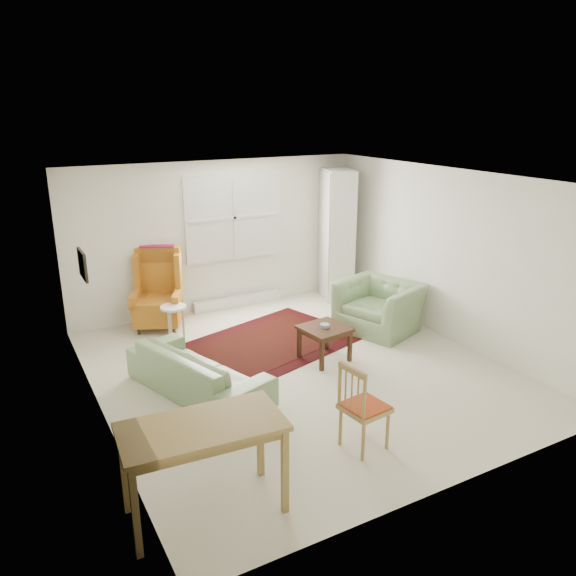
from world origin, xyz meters
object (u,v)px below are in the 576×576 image
coffee_table (324,343)px  desk (204,469)px  stool (174,322)px  wingback_chair (157,290)px  cabinet (336,234)px  desk_chair (365,406)px  armchair (379,302)px  sofa (198,362)px

coffee_table → desk: size_ratio=0.44×
coffee_table → stool: stool is taller
wingback_chair → cabinet: 3.33m
coffee_table → cabinet: 2.92m
wingback_chair → desk_chair: bearing=-52.6°
armchair → desk: (-3.83, -2.61, -0.03)m
wingback_chair → stool: 0.65m
coffee_table → stool: size_ratio=1.15×
armchair → stool: (-2.88, 1.19, -0.20)m
wingback_chair → coffee_table: size_ratio=2.13×
wingback_chair → desk: wingback_chair is taller
armchair → stool: 3.12m
armchair → cabinet: 1.88m
armchair → sofa: bearing=-99.3°
desk → coffee_table: bearing=39.8°
coffee_table → cabinet: bearing=53.8°
cabinet → sofa: bearing=-128.4°
sofa → stool: bearing=-26.8°
armchair → desk_chair: desk_chair is taller
desk → sofa: bearing=71.4°
wingback_chair → armchair: bearing=-4.6°
desk → desk_chair: (1.75, 0.14, 0.05)m
armchair → coffee_table: 1.43m
armchair → desk: size_ratio=0.86×
cabinet → coffee_table: bearing=-108.1°
wingback_chair → coffee_table: (1.65, -2.24, -0.38)m
stool → desk: (-0.95, -3.81, 0.17)m
coffee_table → desk: bearing=-140.2°
desk → armchair: bearing=34.3°
wingback_chair → stool: bearing=-54.9°
sofa → coffee_table: 1.83m
sofa → cabinet: cabinet is taller
cabinet → desk_chair: bearing=-101.7°
coffee_table → desk: (-2.51, -2.09, 0.18)m
desk → stool: bearing=76.0°
sofa → desk: desk is taller
cabinet → wingback_chair: bearing=-161.9°
coffee_table → desk_chair: (-0.76, -1.95, 0.23)m
desk → desk_chair: 1.76m
armchair → coffee_table: (-1.32, -0.52, -0.21)m
wingback_chair → desk: bearing=-75.8°
sofa → desk: 2.15m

